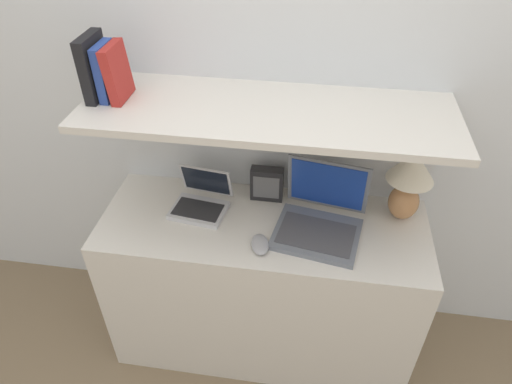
{
  "coord_description": "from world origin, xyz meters",
  "views": [
    {
      "loc": [
        0.18,
        -1.11,
        2.02
      ],
      "look_at": [
        -0.03,
        0.25,
        0.93
      ],
      "focal_mm": 32.0,
      "sensor_mm": 36.0,
      "label": 1
    }
  ],
  "objects_px": {
    "table_lamp": "(409,179)",
    "laptop_large": "(320,218)",
    "router_box": "(267,184)",
    "book_black": "(93,67)",
    "computer_mouse": "(260,244)",
    "laptop_small": "(201,201)",
    "book_blue": "(106,72)",
    "book_red": "(117,73)"
  },
  "relations": [
    {
      "from": "table_lamp",
      "to": "book_black",
      "type": "height_order",
      "value": "book_black"
    },
    {
      "from": "laptop_large",
      "to": "book_black",
      "type": "distance_m",
      "value": 1.0
    },
    {
      "from": "laptop_small",
      "to": "computer_mouse",
      "type": "bearing_deg",
      "value": -35.31
    },
    {
      "from": "laptop_large",
      "to": "computer_mouse",
      "type": "distance_m",
      "value": 0.26
    },
    {
      "from": "table_lamp",
      "to": "laptop_small",
      "type": "height_order",
      "value": "table_lamp"
    },
    {
      "from": "table_lamp",
      "to": "computer_mouse",
      "type": "xyz_separation_m",
      "value": [
        -0.55,
        -0.27,
        -0.17
      ]
    },
    {
      "from": "router_box",
      "to": "book_blue",
      "type": "bearing_deg",
      "value": -169.77
    },
    {
      "from": "laptop_large",
      "to": "book_black",
      "type": "relative_size",
      "value": 1.66
    },
    {
      "from": "laptop_small",
      "to": "book_red",
      "type": "bearing_deg",
      "value": 179.13
    },
    {
      "from": "table_lamp",
      "to": "book_blue",
      "type": "bearing_deg",
      "value": -176.64
    },
    {
      "from": "laptop_small",
      "to": "book_red",
      "type": "xyz_separation_m",
      "value": [
        -0.26,
        0.0,
        0.55
      ]
    },
    {
      "from": "router_box",
      "to": "laptop_large",
      "type": "bearing_deg",
      "value": -34.41
    },
    {
      "from": "book_black",
      "to": "book_blue",
      "type": "bearing_deg",
      "value": 0.0
    },
    {
      "from": "table_lamp",
      "to": "computer_mouse",
      "type": "height_order",
      "value": "table_lamp"
    },
    {
      "from": "laptop_small",
      "to": "laptop_large",
      "type": "bearing_deg",
      "value": -6.12
    },
    {
      "from": "table_lamp",
      "to": "book_blue",
      "type": "distance_m",
      "value": 1.19
    },
    {
      "from": "router_box",
      "to": "book_black",
      "type": "height_order",
      "value": "book_black"
    },
    {
      "from": "laptop_small",
      "to": "book_blue",
      "type": "bearing_deg",
      "value": 179.25
    },
    {
      "from": "router_box",
      "to": "book_black",
      "type": "distance_m",
      "value": 0.81
    },
    {
      "from": "computer_mouse",
      "to": "book_black",
      "type": "bearing_deg",
      "value": 162.16
    },
    {
      "from": "laptop_large",
      "to": "laptop_small",
      "type": "distance_m",
      "value": 0.5
    },
    {
      "from": "table_lamp",
      "to": "router_box",
      "type": "distance_m",
      "value": 0.57
    },
    {
      "from": "laptop_large",
      "to": "router_box",
      "type": "distance_m",
      "value": 0.28
    },
    {
      "from": "book_blue",
      "to": "book_black",
      "type": "bearing_deg",
      "value": -180.0
    },
    {
      "from": "table_lamp",
      "to": "laptop_large",
      "type": "xyz_separation_m",
      "value": [
        -0.33,
        -0.12,
        -0.14
      ]
    },
    {
      "from": "router_box",
      "to": "book_red",
      "type": "height_order",
      "value": "book_red"
    },
    {
      "from": "book_red",
      "to": "book_black",
      "type": "bearing_deg",
      "value": 180.0
    },
    {
      "from": "table_lamp",
      "to": "book_blue",
      "type": "height_order",
      "value": "book_blue"
    },
    {
      "from": "computer_mouse",
      "to": "router_box",
      "type": "bearing_deg",
      "value": 92.69
    },
    {
      "from": "laptop_large",
      "to": "book_black",
      "type": "height_order",
      "value": "book_black"
    },
    {
      "from": "book_blue",
      "to": "book_red",
      "type": "relative_size",
      "value": 1.0
    },
    {
      "from": "book_black",
      "to": "book_red",
      "type": "height_order",
      "value": "book_black"
    },
    {
      "from": "table_lamp",
      "to": "laptop_large",
      "type": "relative_size",
      "value": 0.84
    },
    {
      "from": "laptop_large",
      "to": "laptop_small",
      "type": "xyz_separation_m",
      "value": [
        -0.5,
        0.05,
        -0.02
      ]
    },
    {
      "from": "router_box",
      "to": "book_red",
      "type": "bearing_deg",
      "value": -168.99
    },
    {
      "from": "laptop_small",
      "to": "book_black",
      "type": "bearing_deg",
      "value": 179.34
    },
    {
      "from": "table_lamp",
      "to": "book_red",
      "type": "height_order",
      "value": "book_red"
    },
    {
      "from": "laptop_small",
      "to": "book_blue",
      "type": "relative_size",
      "value": 1.25
    },
    {
      "from": "laptop_small",
      "to": "router_box",
      "type": "relative_size",
      "value": 1.63
    },
    {
      "from": "laptop_large",
      "to": "book_blue",
      "type": "xyz_separation_m",
      "value": [
        -0.8,
        0.06,
        0.53
      ]
    },
    {
      "from": "table_lamp",
      "to": "book_blue",
      "type": "relative_size",
      "value": 1.59
    },
    {
      "from": "book_black",
      "to": "book_red",
      "type": "distance_m",
      "value": 0.09
    }
  ]
}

